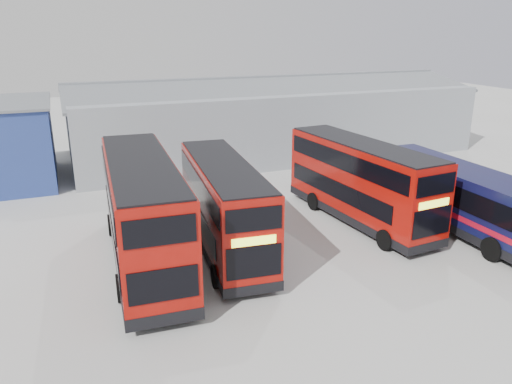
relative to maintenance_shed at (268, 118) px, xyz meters
name	(u,v)px	position (x,y,z in m)	size (l,w,h in m)	color
ground_plane	(278,276)	(-8.00, -20.00, -2.60)	(120.00, 120.00, 0.00)	#A0A09B
maintenance_shed	(268,118)	(0.00, 0.00, 0.00)	(30.50, 12.00, 5.89)	gray
double_decker_left	(144,215)	(-12.70, -17.05, -0.37)	(3.18, 10.76, 4.50)	#990E08
double_decker_centre	(224,208)	(-9.20, -16.82, -0.62)	(3.13, 9.59, 3.99)	#990E08
double_decker_right	(360,183)	(-1.78, -16.05, -0.56)	(3.19, 9.86, 4.10)	#990E08
single_decker_blue	(464,201)	(2.22, -18.91, -1.10)	(2.76, 11.23, 3.04)	#0C1235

